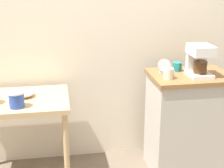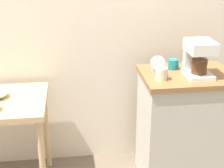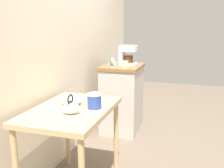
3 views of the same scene
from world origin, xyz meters
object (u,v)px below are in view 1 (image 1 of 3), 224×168
(mug_dark_teal, at_px, (177,67))
(mug_small_cream, at_px, (169,74))
(bowl_stoneware, at_px, (24,93))
(coffee_maker, at_px, (199,59))
(table_clock, at_px, (164,67))
(canister_enamel, at_px, (17,99))

(mug_dark_teal, bearing_deg, mug_small_cream, -125.61)
(bowl_stoneware, xyz_separation_m, coffee_maker, (1.43, -0.12, 0.26))
(mug_dark_teal, distance_m, table_clock, 0.14)
(table_clock, bearing_deg, bowl_stoneware, 179.13)
(bowl_stoneware, distance_m, mug_small_cream, 1.18)
(bowl_stoneware, xyz_separation_m, table_clock, (1.17, -0.02, 0.17))
(mug_small_cream, xyz_separation_m, table_clock, (0.01, 0.15, 0.01))
(bowl_stoneware, bearing_deg, coffee_maker, -4.85)
(mug_dark_teal, bearing_deg, coffee_maker, -49.48)
(coffee_maker, relative_size, mug_dark_teal, 3.39)
(mug_dark_teal, bearing_deg, table_clock, -160.18)
(bowl_stoneware, relative_size, mug_small_cream, 1.91)
(bowl_stoneware, height_order, mug_dark_teal, mug_dark_teal)
(table_clock, bearing_deg, mug_small_cream, -93.79)
(coffee_maker, distance_m, table_clock, 0.29)
(bowl_stoneware, height_order, canister_enamel, canister_enamel)
(coffee_maker, bearing_deg, mug_small_cream, -170.24)
(bowl_stoneware, relative_size, coffee_maker, 0.65)
(mug_dark_teal, xyz_separation_m, table_clock, (-0.13, -0.05, 0.02))
(coffee_maker, height_order, mug_small_cream, coffee_maker)
(canister_enamel, height_order, mug_dark_teal, mug_dark_teal)
(canister_enamel, bearing_deg, bowl_stoneware, 81.13)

